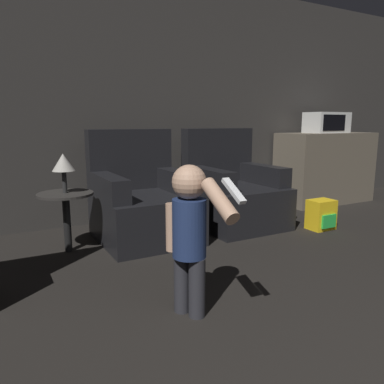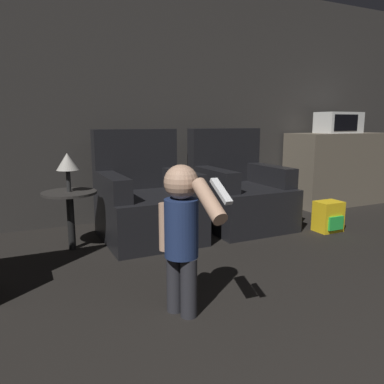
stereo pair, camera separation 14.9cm
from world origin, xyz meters
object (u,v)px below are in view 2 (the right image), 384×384
at_px(armchair_left, 146,202).
at_px(person_toddler, 182,228).
at_px(toy_backpack, 328,217).
at_px(microwave, 338,123).
at_px(armchair_right, 238,194).
at_px(lamp, 67,162).

relative_size(armchair_left, person_toddler, 1.18).
height_order(toy_backpack, microwave, microwave).
bearing_deg(microwave, person_toddler, -148.52).
bearing_deg(toy_backpack, armchair_left, 160.89).
relative_size(armchair_right, microwave, 1.80).
bearing_deg(toy_backpack, microwave, 42.53).
bearing_deg(armchair_right, person_toddler, -131.64).
bearing_deg(microwave, armchair_left, -172.25).
height_order(armchair_right, toy_backpack, armchair_right).
relative_size(toy_backpack, lamp, 0.94).
xyz_separation_m(armchair_right, toy_backpack, (0.68, -0.58, -0.18)).
relative_size(toy_backpack, microwave, 0.54).
xyz_separation_m(person_toddler, toy_backpack, (1.96, 0.88, -0.35)).
xyz_separation_m(armchair_left, person_toddler, (-0.28, -1.47, 0.17)).
height_order(armchair_left, person_toddler, armchair_left).
distance_m(armchair_right, microwave, 1.90).
height_order(armchair_left, microwave, microwave).
relative_size(person_toddler, toy_backpack, 2.82).
distance_m(armchair_left, microwave, 2.84).
bearing_deg(microwave, toy_backpack, -137.47).
xyz_separation_m(armchair_left, microwave, (2.72, 0.37, 0.73)).
distance_m(person_toddler, toy_backpack, 2.18).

